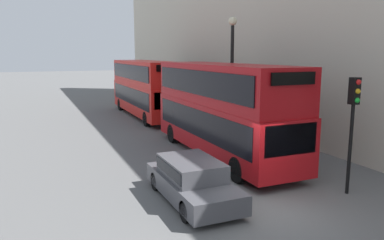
{
  "coord_description": "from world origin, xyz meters",
  "views": [
    {
      "loc": [
        -6.47,
        -9.35,
        4.81
      ],
      "look_at": [
        0.48,
        6.79,
        1.68
      ],
      "focal_mm": 35.0,
      "sensor_mm": 36.0,
      "label": 1
    }
  ],
  "objects_px": {
    "car_dark_sedan": "(192,179)",
    "pedestrian": "(270,137)",
    "bus_leading": "(222,106)",
    "bus_second_in_queue": "(146,86)",
    "traffic_light": "(353,111)"
  },
  "relations": [
    {
      "from": "car_dark_sedan",
      "to": "pedestrian",
      "type": "bearing_deg",
      "value": 34.47
    },
    {
      "from": "bus_leading",
      "to": "car_dark_sedan",
      "type": "distance_m",
      "value": 5.81
    },
    {
      "from": "bus_second_in_queue",
      "to": "car_dark_sedan",
      "type": "xyz_separation_m",
      "value": [
        -3.4,
        -16.89,
        -1.62
      ]
    },
    {
      "from": "car_dark_sedan",
      "to": "pedestrian",
      "type": "xyz_separation_m",
      "value": [
        5.9,
        4.05,
        0.03
      ]
    },
    {
      "from": "bus_second_in_queue",
      "to": "pedestrian",
      "type": "height_order",
      "value": "bus_second_in_queue"
    },
    {
      "from": "bus_leading",
      "to": "traffic_light",
      "type": "xyz_separation_m",
      "value": [
        1.8,
        -6.02,
        0.5
      ]
    },
    {
      "from": "traffic_light",
      "to": "pedestrian",
      "type": "bearing_deg",
      "value": 82.92
    },
    {
      "from": "bus_second_in_queue",
      "to": "pedestrian",
      "type": "relative_size",
      "value": 6.69
    },
    {
      "from": "traffic_light",
      "to": "pedestrian",
      "type": "distance_m",
      "value": 6.1
    },
    {
      "from": "bus_second_in_queue",
      "to": "car_dark_sedan",
      "type": "distance_m",
      "value": 17.3
    },
    {
      "from": "bus_leading",
      "to": "pedestrian",
      "type": "bearing_deg",
      "value": -8.0
    },
    {
      "from": "car_dark_sedan",
      "to": "traffic_light",
      "type": "relative_size",
      "value": 1.09
    },
    {
      "from": "bus_second_in_queue",
      "to": "traffic_light",
      "type": "height_order",
      "value": "bus_second_in_queue"
    },
    {
      "from": "bus_second_in_queue",
      "to": "pedestrian",
      "type": "distance_m",
      "value": 13.17
    },
    {
      "from": "car_dark_sedan",
      "to": "pedestrian",
      "type": "distance_m",
      "value": 7.16
    }
  ]
}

